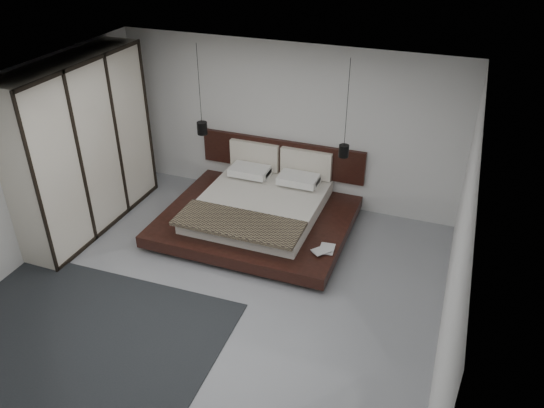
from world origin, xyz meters
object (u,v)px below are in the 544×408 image
at_px(lattice_screen, 121,119).
at_px(rug, 80,338).
at_px(bed, 260,210).
at_px(pendant_right, 344,150).
at_px(wardrobe, 83,147).
at_px(pendant_left, 202,128).

xyz_separation_m(lattice_screen, rug, (1.75, -3.77, -1.29)).
relative_size(lattice_screen, bed, 0.87).
distance_m(bed, pendant_right, 1.70).
xyz_separation_m(pendant_right, wardrobe, (-3.86, -1.34, 0.01)).
distance_m(pendant_left, rug, 3.96).
bearing_deg(bed, pendant_right, 21.76).
bearing_deg(pendant_right, lattice_screen, 179.16).
distance_m(pendant_left, wardrobe, 1.94).
relative_size(lattice_screen, pendant_right, 1.69).
bearing_deg(bed, rug, -109.47).
distance_m(wardrobe, rug, 3.13).
height_order(bed, wardrobe, wardrobe).
height_order(lattice_screen, wardrobe, wardrobe).
bearing_deg(bed, lattice_screen, 169.23).
height_order(wardrobe, rug, wardrobe).
distance_m(lattice_screen, wardrobe, 1.42).
xyz_separation_m(bed, pendant_right, (1.23, 0.49, 1.06)).
bearing_deg(pendant_left, lattice_screen, 177.93).
bearing_deg(pendant_right, bed, -158.24).
distance_m(lattice_screen, pendant_left, 1.67).
xyz_separation_m(lattice_screen, pendant_right, (4.12, -0.06, 0.07)).
bearing_deg(bed, wardrobe, -162.20).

